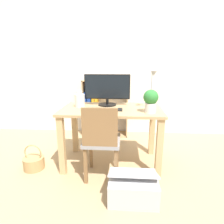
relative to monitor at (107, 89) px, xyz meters
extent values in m
plane|color=tan|center=(0.07, -0.17, -0.95)|extent=(10.00, 10.00, 0.00)
cube|color=silver|center=(0.07, 1.00, 0.35)|extent=(8.00, 0.05, 2.60)
cube|color=tan|center=(0.07, -0.17, -0.23)|extent=(1.22, 0.69, 0.03)
cube|color=tan|center=(-0.49, -0.46, -0.60)|extent=(0.07, 0.07, 0.71)
cube|color=tan|center=(0.62, -0.46, -0.60)|extent=(0.07, 0.07, 0.71)
cube|color=tan|center=(-0.49, 0.12, -0.60)|extent=(0.07, 0.07, 0.71)
cube|color=tan|center=(0.62, 0.12, -0.60)|extent=(0.07, 0.07, 0.71)
cylinder|color=black|center=(0.00, 0.00, -0.21)|extent=(0.24, 0.24, 0.02)
cylinder|color=black|center=(0.00, 0.00, -0.16)|extent=(0.04, 0.04, 0.08)
cube|color=black|center=(0.00, 0.00, 0.02)|extent=(0.59, 0.02, 0.32)
cube|color=black|center=(0.00, 0.00, 0.02)|extent=(0.56, 0.03, 0.29)
cube|color=black|center=(-0.01, -0.26, -0.21)|extent=(0.42, 0.12, 0.02)
cylinder|color=silver|center=(-0.34, -0.12, -0.14)|extent=(0.13, 0.13, 0.16)
sphere|color=silver|center=(-0.34, -0.12, -0.03)|extent=(0.07, 0.07, 0.07)
cylinder|color=#B7B7BC|center=(0.55, -0.10, -0.21)|extent=(0.10, 0.10, 0.02)
cylinder|color=#B7B7BC|center=(0.55, -0.10, 0.01)|extent=(0.02, 0.02, 0.42)
cylinder|color=#B7B7BC|center=(0.55, -0.15, 0.23)|extent=(0.01, 0.10, 0.01)
cone|color=#B7B7BC|center=(0.55, -0.20, 0.21)|extent=(0.08, 0.08, 0.06)
cylinder|color=silver|center=(0.51, -0.35, -0.16)|extent=(0.12, 0.12, 0.11)
sphere|color=#2D7A33|center=(0.51, -0.35, -0.04)|extent=(0.16, 0.16, 0.16)
cube|color=gray|center=(-0.02, -0.47, -0.52)|extent=(0.40, 0.40, 0.04)
cube|color=brown|center=(-0.02, -0.65, -0.30)|extent=(0.36, 0.03, 0.40)
cube|color=brown|center=(-0.18, -0.63, -0.75)|extent=(0.04, 0.04, 0.42)
cube|color=brown|center=(0.15, -0.63, -0.75)|extent=(0.04, 0.04, 0.42)
cube|color=brown|center=(-0.18, -0.30, -0.75)|extent=(0.04, 0.04, 0.42)
cube|color=brown|center=(0.15, -0.30, -0.75)|extent=(0.04, 0.04, 0.42)
cube|color=tan|center=(-0.49, 0.82, -0.46)|extent=(0.02, 0.28, 0.99)
cube|color=tan|center=(0.27, 0.82, -0.46)|extent=(0.02, 0.28, 0.99)
cube|color=tan|center=(-0.11, 0.82, -0.95)|extent=(0.78, 0.28, 0.02)
cube|color=tan|center=(-0.11, 0.82, 0.03)|extent=(0.78, 0.28, 0.02)
cube|color=tan|center=(-0.11, 0.82, -0.46)|extent=(0.74, 0.28, 0.02)
cube|color=#2D7F38|center=(-0.44, 0.82, -0.78)|extent=(0.05, 0.24, 0.30)
cube|color=beige|center=(-0.38, 0.82, -0.76)|extent=(0.06, 0.24, 0.36)
cube|color=beige|center=(-0.32, 0.82, -0.78)|extent=(0.05, 0.24, 0.31)
cube|color=navy|center=(-0.27, 0.82, -0.77)|extent=(0.04, 0.24, 0.33)
cube|color=navy|center=(-0.45, 0.82, -0.31)|extent=(0.04, 0.24, 0.28)
cube|color=navy|center=(-0.39, 0.82, -0.26)|extent=(0.06, 0.24, 0.38)
cube|color=orange|center=(-0.32, 0.82, -0.31)|extent=(0.04, 0.24, 0.28)
cube|color=orange|center=(-0.26, 0.82, -0.25)|extent=(0.04, 0.24, 0.40)
cylinder|color=tan|center=(-0.88, -0.39, -0.88)|extent=(0.25, 0.25, 0.15)
torus|color=tan|center=(-0.88, -0.39, -0.74)|extent=(0.22, 0.02, 0.22)
cube|color=#B2B2B7|center=(0.32, -0.83, -0.84)|extent=(0.46, 0.35, 0.22)
cube|color=#B2B2B7|center=(0.32, -0.76, -0.73)|extent=(0.47, 0.35, 0.14)
camera|label=1|loc=(0.23, -2.40, 0.32)|focal=30.00mm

